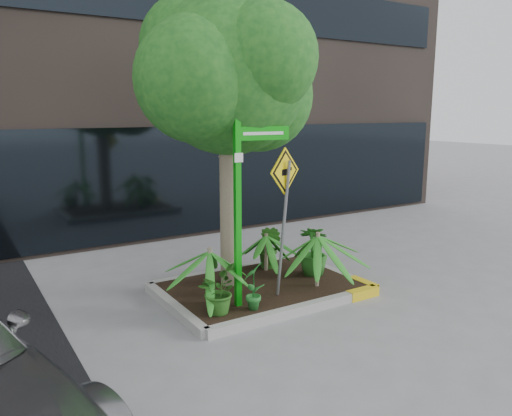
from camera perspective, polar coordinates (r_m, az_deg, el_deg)
ground at (r=8.32m, az=0.55°, el=-10.51°), size 80.00×80.00×0.00m
planter at (r=8.62m, az=0.87°, el=-9.02°), size 3.35×2.36×0.15m
tree at (r=8.22m, az=-3.21°, el=14.96°), size 3.31×2.93×4.96m
palm_front at (r=8.34m, az=7.09°, el=-3.17°), size 1.05×1.05×1.16m
palm_left at (r=7.58m, az=-5.32°, el=-4.95°), size 0.99×0.99×1.10m
palm_back at (r=9.16m, az=1.17°, el=-3.18°), size 0.80×0.80×0.88m
shrub_a at (r=7.37m, az=-4.45°, el=-9.36°), size 0.85×0.85×0.68m
shrub_b at (r=9.03m, az=6.58°, el=-4.84°), size 0.71×0.71×0.90m
shrub_c at (r=7.46m, az=-0.30°, el=-8.83°), size 0.55×0.55×0.74m
shrub_d at (r=9.33m, az=1.57°, el=-4.46°), size 0.58×0.58×0.83m
street_sign_post at (r=7.34m, az=-1.93°, el=2.22°), size 0.93×0.93×3.12m
cattle_sign at (r=7.65m, az=3.24°, el=1.21°), size 0.69×0.28×2.37m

